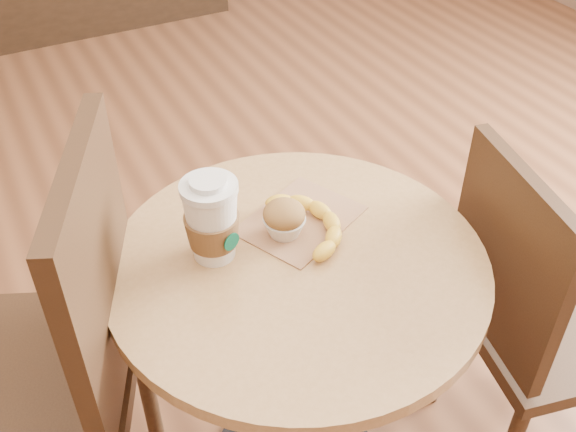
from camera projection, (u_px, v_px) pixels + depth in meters
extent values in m
cylinder|color=black|center=(296.00, 380.00, 1.54)|extent=(0.07, 0.07, 0.72)
cylinder|color=#A57C4C|center=(297.00, 265.00, 1.31)|extent=(0.74, 0.74, 0.03)
cube|color=#382313|center=(20.00, 382.00, 1.36)|extent=(0.61, 0.61, 0.05)
cylinder|color=#382313|center=(145.00, 377.00, 1.68)|extent=(0.04, 0.04, 0.52)
cube|color=#382313|center=(99.00, 275.00, 1.19)|extent=(0.21, 0.41, 0.48)
cube|color=#382313|center=(554.00, 324.00, 1.57)|extent=(0.47, 0.47, 0.04)
cylinder|color=#382313|center=(554.00, 322.00, 1.87)|extent=(0.04, 0.04, 0.45)
cylinder|color=#382313|center=(442.00, 347.00, 1.80)|extent=(0.04, 0.04, 0.45)
cube|color=#382313|center=(507.00, 260.00, 1.37)|extent=(0.11, 0.38, 0.42)
cube|color=#946848|center=(300.00, 220.00, 1.39)|extent=(0.29, 0.27, 0.00)
cylinder|color=silver|center=(209.00, 188.00, 1.21)|extent=(0.11, 0.11, 0.01)
cylinder|color=silver|center=(208.00, 182.00, 1.20)|extent=(0.07, 0.07, 0.01)
cylinder|color=#074C33|center=(232.00, 242.00, 1.24)|extent=(0.04, 0.01, 0.04)
ellipsoid|color=brown|center=(284.00, 214.00, 1.32)|extent=(0.08, 0.08, 0.06)
ellipsoid|color=beige|center=(284.00, 207.00, 1.31)|extent=(0.03, 0.03, 0.02)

